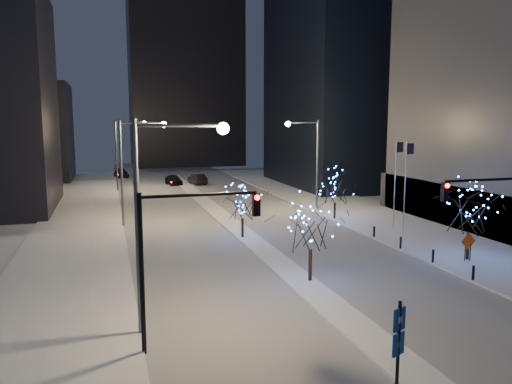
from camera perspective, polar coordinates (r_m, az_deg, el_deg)
name	(u,v)px	position (r m, az deg, el deg)	size (l,w,h in m)	color
ground	(355,327)	(25.51, 11.22, -14.87)	(160.00, 160.00, 0.00)	silver
road	(211,207)	(57.65, -5.17, -1.76)	(20.00, 130.00, 0.02)	#A2A7B1
median	(220,215)	(52.82, -4.09, -2.59)	(2.00, 80.00, 0.15)	white
east_sidewalk	(397,225)	(49.36, 15.86, -3.64)	(10.00, 90.00, 0.15)	white
west_sidewalk	(74,247)	(41.95, -20.08, -5.90)	(8.00, 90.00, 0.15)	white
filler_west_far	(13,132)	(91.91, -26.03, 6.16)	(18.00, 16.00, 16.00)	black
horizon_block	(185,70)	(114.52, -8.12, 13.65)	(24.00, 14.00, 42.00)	black
street_lamp_w_near	(161,196)	(23.04, -10.85, -0.50)	(4.40, 0.56, 10.00)	#595E66
street_lamp_w_mid	(133,158)	(47.85, -13.91, 3.84)	(4.40, 0.56, 10.00)	#595E66
street_lamp_w_far	(124,145)	(72.79, -14.88, 5.21)	(4.40, 0.56, 10.00)	#595E66
street_lamp_east	(310,152)	(55.06, 6.17, 4.52)	(3.90, 0.56, 10.00)	#595E66
traffic_signal_west	(178,243)	(21.48, -8.85, -5.82)	(5.26, 0.43, 7.00)	black
traffic_signal_east	(497,217)	(30.01, 25.87, -2.55)	(5.26, 0.43, 7.00)	black
flagpoles	(401,179)	(45.46, 16.21, 1.38)	(1.35, 2.60, 8.00)	silver
bollards	(416,249)	(38.53, 17.82, -6.22)	(0.16, 12.16, 0.90)	black
car_near	(174,180)	(78.34, -9.39, 1.38)	(1.90, 4.71, 1.61)	black
car_mid	(197,179)	(78.68, -6.72, 1.47)	(1.72, 4.93, 1.63)	black
car_far	(121,173)	(90.90, -15.14, 2.08)	(2.02, 4.96, 1.44)	black
holiday_tree_median_near	(311,227)	(30.54, 6.28, -3.95)	(5.09, 5.09, 5.12)	black
holiday_tree_median_far	(242,203)	(41.79, -1.57, -1.30)	(4.53, 4.53, 4.47)	black
holiday_tree_plaza_near	(470,210)	(38.05, 23.27, -1.89)	(5.66, 5.66, 5.50)	black
holiday_tree_plaza_far	(335,188)	(50.39, 9.04, 0.50)	(5.01, 5.01, 4.99)	black
wayfinding_sign	(399,339)	(19.20, 15.99, -15.81)	(0.62, 0.34, 3.61)	black
construction_sign	(468,244)	(38.08, 23.08, -5.48)	(1.22, 0.10, 2.01)	black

